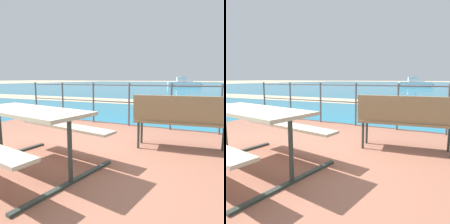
# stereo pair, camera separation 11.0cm
# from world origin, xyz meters

# --- Properties ---
(ground_plane) EXTENTS (240.00, 240.00, 0.00)m
(ground_plane) POSITION_xyz_m (0.00, 0.00, 0.00)
(ground_plane) COLOR tan
(patio_paving) EXTENTS (6.40, 5.20, 0.06)m
(patio_paving) POSITION_xyz_m (0.00, 0.00, 0.03)
(patio_paving) COLOR #935B47
(patio_paving) RESTS_ON ground
(sea_water) EXTENTS (90.00, 90.00, 0.01)m
(sea_water) POSITION_xyz_m (0.00, 40.00, 0.01)
(sea_water) COLOR teal
(sea_water) RESTS_ON ground
(beach_strip) EXTENTS (54.05, 4.13, 0.01)m
(beach_strip) POSITION_xyz_m (0.00, 8.29, 0.01)
(beach_strip) COLOR tan
(beach_strip) RESTS_ON ground
(picnic_table) EXTENTS (1.85, 1.67, 0.76)m
(picnic_table) POSITION_xyz_m (-0.20, -0.45, 0.63)
(picnic_table) COLOR #BCAD93
(picnic_table) RESTS_ON patio_paving
(park_bench) EXTENTS (1.50, 0.60, 0.88)m
(park_bench) POSITION_xyz_m (1.39, 1.07, 0.59)
(park_bench) COLOR #8C704C
(park_bench) RESTS_ON patio_paving
(railing_fence) EXTENTS (5.94, 0.04, 1.03)m
(railing_fence) POSITION_xyz_m (0.00, 2.46, 0.69)
(railing_fence) COLOR #4C5156
(railing_fence) RESTS_ON patio_paving
(boat_near) EXTENTS (3.88, 4.11, 1.60)m
(boat_near) POSITION_xyz_m (-3.68, 40.31, 0.51)
(boat_near) COLOR silver
(boat_near) RESTS_ON sea_water
(boat_mid) EXTENTS (5.06, 2.66, 1.48)m
(boat_mid) POSITION_xyz_m (-2.30, 30.72, 0.49)
(boat_mid) COLOR silver
(boat_mid) RESTS_ON sea_water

